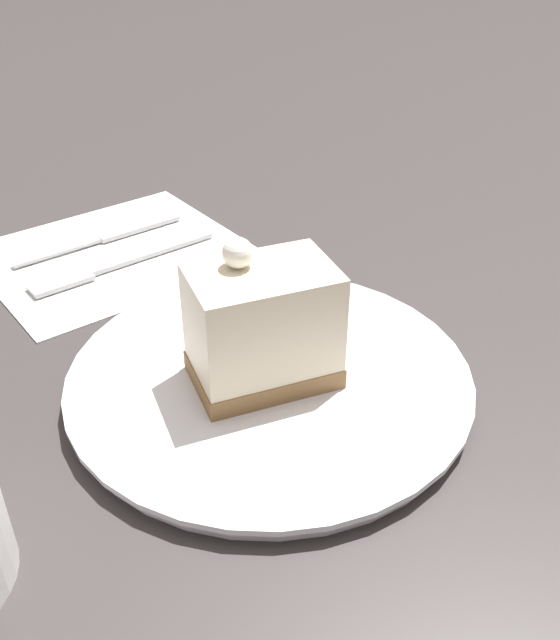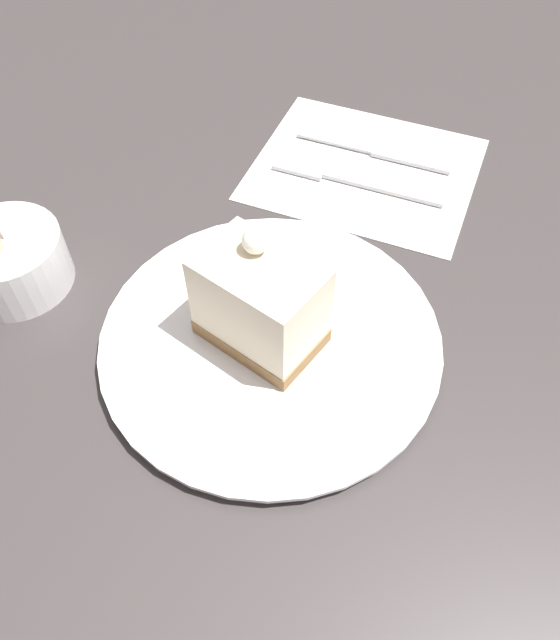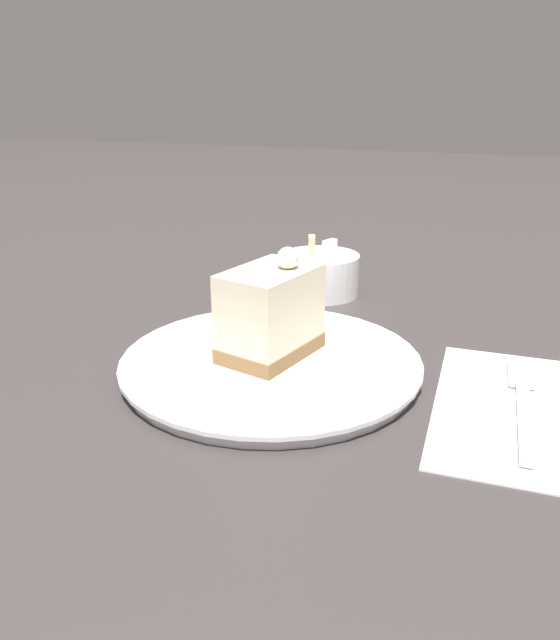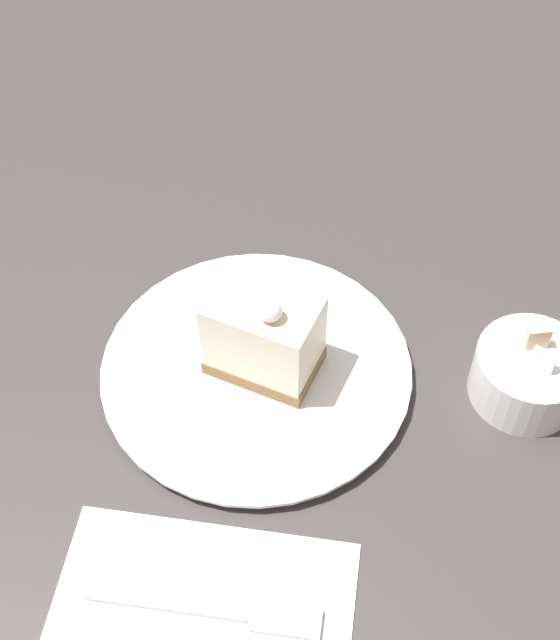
% 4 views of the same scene
% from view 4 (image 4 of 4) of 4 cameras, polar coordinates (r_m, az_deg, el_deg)
% --- Properties ---
extents(ground_plane, '(4.00, 4.00, 0.00)m').
position_cam_4_polar(ground_plane, '(0.77, -3.34, -5.08)').
color(ground_plane, '#383333').
extents(plate, '(0.27, 0.27, 0.01)m').
position_cam_4_polar(plate, '(0.78, -1.52, -3.22)').
color(plate, white).
rests_on(plate, ground_plane).
extents(cake_slice, '(0.08, 0.10, 0.10)m').
position_cam_4_polar(cake_slice, '(0.74, -1.04, -1.01)').
color(cake_slice, olive).
rests_on(cake_slice, plate).
extents(fork, '(0.02, 0.17, 0.00)m').
position_cam_4_polar(fork, '(0.67, -3.63, -18.11)').
color(fork, '#B2B2B7').
rests_on(fork, napkin).
extents(sugar_bowl, '(0.09, 0.09, 0.07)m').
position_cam_4_polar(sugar_bowl, '(0.78, 15.61, -3.36)').
color(sugar_bowl, white).
rests_on(sugar_bowl, ground_plane).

